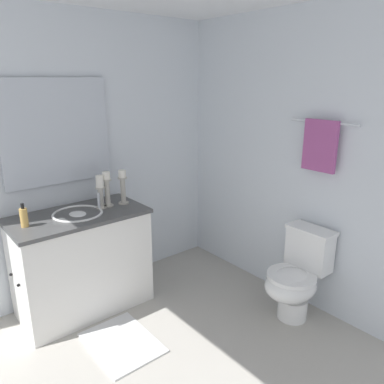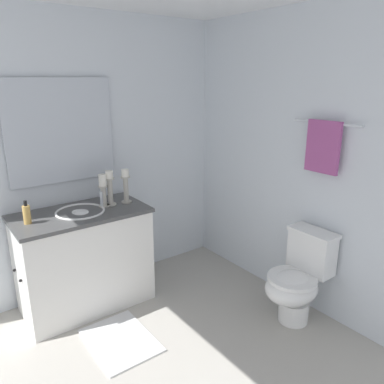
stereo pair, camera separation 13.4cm
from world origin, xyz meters
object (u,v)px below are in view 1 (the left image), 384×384
(vanity_cabinet, at_px, (82,262))
(soap_bottle, at_px, (24,217))
(toilet, at_px, (296,277))
(towel_bar, at_px, (324,122))
(towel_near_vanity, at_px, (320,146))
(mirror, at_px, (57,132))
(sink_basin, at_px, (78,218))
(candle_holder_short, at_px, (107,188))
(candle_holder_mid, at_px, (100,191))
(bath_mat, at_px, (122,343))
(candle_holder_tall, at_px, (123,186))

(vanity_cabinet, distance_m, soap_bottle, 0.65)
(toilet, height_order, towel_bar, towel_bar)
(towel_near_vanity, bearing_deg, mirror, -135.14)
(sink_basin, distance_m, towel_bar, 2.06)
(candle_holder_short, bearing_deg, candle_holder_mid, -88.78)
(mirror, distance_m, towel_bar, 2.10)
(mirror, height_order, bath_mat, mirror)
(vanity_cabinet, bearing_deg, candle_holder_short, 93.43)
(soap_bottle, relative_size, bath_mat, 0.30)
(towel_near_vanity, bearing_deg, candle_holder_mid, -134.08)
(vanity_cabinet, distance_m, candle_holder_tall, 0.72)
(candle_holder_short, bearing_deg, bath_mat, -23.63)
(candle_holder_mid, relative_size, towel_near_vanity, 0.71)
(mirror, relative_size, toilet, 1.19)
(toilet, bearing_deg, sink_basin, -134.16)
(mirror, bearing_deg, soap_bottle, -54.46)
(mirror, height_order, towel_near_vanity, mirror)
(towel_bar, bearing_deg, mirror, -134.79)
(candle_holder_tall, xyz_separation_m, towel_bar, (1.20, 1.07, 0.57))
(mirror, distance_m, toilet, 2.27)
(vanity_cabinet, distance_m, toilet, 1.77)
(toilet, bearing_deg, vanity_cabinet, -134.13)
(towel_near_vanity, bearing_deg, soap_bottle, -122.29)
(mirror, xyz_separation_m, candle_holder_short, (0.26, 0.28, -0.47))
(vanity_cabinet, distance_m, towel_bar, 2.24)
(candle_holder_mid, distance_m, towel_bar, 1.85)
(vanity_cabinet, xyz_separation_m, bath_mat, (0.63, 0.00, -0.42))
(candle_holder_short, bearing_deg, towel_bar, 44.84)
(towel_bar, bearing_deg, candle_holder_mid, -133.68)
(mirror, relative_size, towel_bar, 1.55)
(candle_holder_tall, distance_m, toilet, 1.63)
(soap_bottle, bearing_deg, candle_holder_tall, 90.65)
(candle_holder_tall, distance_m, candle_holder_short, 0.14)
(candle_holder_short, relative_size, bath_mat, 0.50)
(sink_basin, xyz_separation_m, towel_bar, (1.20, 1.49, 0.77))
(mirror, xyz_separation_m, toilet, (1.51, 1.27, -1.12))
(toilet, distance_m, towel_near_vanity, 1.06)
(candle_holder_tall, relative_size, toilet, 0.40)
(soap_bottle, xyz_separation_m, bath_mat, (0.61, 0.41, -0.92))
(candle_holder_mid, xyz_separation_m, towel_near_vanity, (1.22, 1.26, 0.40))
(mirror, relative_size, candle_holder_short, 2.95)
(vanity_cabinet, distance_m, candle_holder_short, 0.65)
(vanity_cabinet, relative_size, mirror, 1.21)
(candle_holder_mid, height_order, towel_bar, towel_bar)
(candle_holder_mid, distance_m, toilet, 1.75)
(candle_holder_mid, bearing_deg, toilet, 40.14)
(toilet, bearing_deg, candle_holder_tall, -145.35)
(toilet, bearing_deg, towel_near_vanity, 98.62)
(mirror, height_order, candle_holder_mid, mirror)
(soap_bottle, xyz_separation_m, towel_bar, (1.19, 1.90, 0.65))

